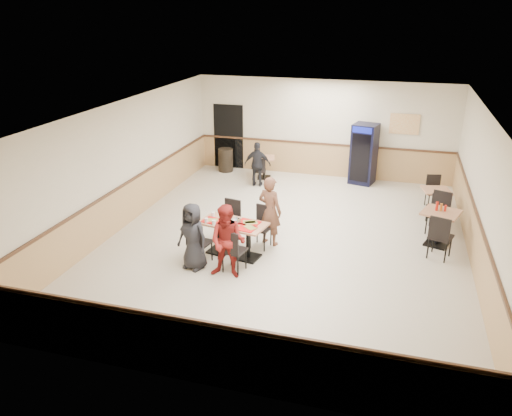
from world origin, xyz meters
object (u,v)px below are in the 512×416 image
(main_table, at_px, (233,233))
(trash_bin, at_px, (226,160))
(lone_diner, at_px, (258,164))
(side_table_far, at_px, (435,198))
(diner_man_opposite, at_px, (270,211))
(side_table_near, at_px, (440,223))
(diner_woman_right, at_px, (228,242))
(back_table, at_px, (264,164))
(pepsi_cooler, at_px, (364,154))
(diner_woman_left, at_px, (193,236))

(main_table, distance_m, trash_bin, 6.01)
(lone_diner, xyz_separation_m, side_table_far, (4.99, -0.97, -0.20))
(side_table_far, xyz_separation_m, trash_bin, (-6.39, 2.09, -0.09))
(diner_man_opposite, relative_size, side_table_near, 1.66)
(diner_woman_right, height_order, back_table, diner_woman_right)
(side_table_near, bearing_deg, lone_diner, 151.12)
(main_table, height_order, diner_man_opposite, diner_man_opposite)
(main_table, distance_m, diner_man_opposite, 1.01)
(main_table, xyz_separation_m, diner_woman_right, (0.19, -0.91, 0.25))
(side_table_near, xyz_separation_m, side_table_far, (-0.01, 1.79, -0.07))
(side_table_far, relative_size, pepsi_cooler, 0.43)
(diner_woman_left, height_order, pepsi_cooler, pepsi_cooler)
(lone_diner, relative_size, pepsi_cooler, 0.74)
(trash_bin, bearing_deg, diner_man_opposite, -60.50)
(trash_bin, bearing_deg, side_table_near, -31.19)
(side_table_near, bearing_deg, diner_man_opposite, -165.03)
(diner_woman_right, distance_m, diner_man_opposite, 1.72)
(side_table_near, xyz_separation_m, back_table, (-5.00, 3.52, -0.09))
(side_table_far, xyz_separation_m, back_table, (-4.99, 1.74, -0.02))
(diner_man_opposite, relative_size, pepsi_cooler, 0.87)
(main_table, distance_m, lone_diner, 4.56)
(back_table, bearing_deg, main_table, -81.98)
(main_table, relative_size, trash_bin, 2.03)
(lone_diner, distance_m, side_table_near, 5.71)
(side_table_far, xyz_separation_m, pepsi_cooler, (-2.00, 2.13, 0.44))
(diner_woman_left, bearing_deg, back_table, 108.17)
(diner_woman_right, xyz_separation_m, pepsi_cooler, (2.05, 6.56, 0.15))
(pepsi_cooler, bearing_deg, side_table_near, -49.83)
(diner_woman_left, height_order, side_table_near, diner_woman_left)
(diner_man_opposite, bearing_deg, side_table_near, -146.72)
(back_table, bearing_deg, trash_bin, 165.95)
(side_table_near, bearing_deg, trash_bin, 148.81)
(main_table, bearing_deg, diner_woman_left, -117.90)
(lone_diner, bearing_deg, diner_woman_left, 85.16)
(side_table_near, relative_size, trash_bin, 1.27)
(pepsi_cooler, bearing_deg, diner_woman_right, -94.37)
(main_table, height_order, diner_woman_left, diner_woman_left)
(diner_woman_left, xyz_separation_m, side_table_far, (4.85, 4.29, -0.23))
(side_table_near, distance_m, pepsi_cooler, 4.42)
(main_table, distance_m, back_table, 5.31)
(pepsi_cooler, bearing_deg, diner_woman_left, -100.94)
(diner_woman_left, relative_size, side_table_far, 1.79)
(side_table_near, xyz_separation_m, trash_bin, (-6.40, 3.87, -0.16))
(main_table, relative_size, side_table_far, 1.93)
(diner_man_opposite, height_order, trash_bin, diner_man_opposite)
(diner_man_opposite, xyz_separation_m, side_table_far, (3.65, 2.76, -0.33))
(side_table_near, distance_m, trash_bin, 7.48)
(main_table, height_order, lone_diner, lone_diner)
(lone_diner, height_order, side_table_near, lone_diner)
(main_table, bearing_deg, side_table_far, 50.09)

